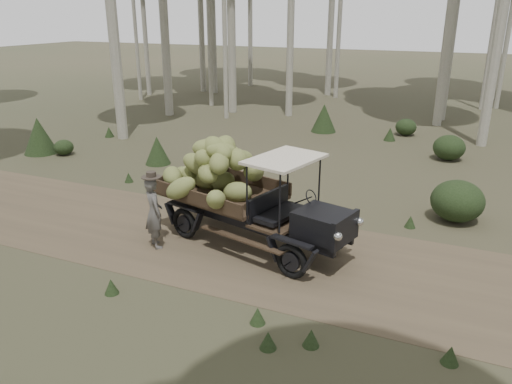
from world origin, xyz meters
TOP-DOWN VIEW (x-y plane):
  - ground at (0.00, 0.00)m, footprint 120.00×120.00m
  - dirt_track at (0.00, 0.00)m, footprint 70.00×4.00m
  - banana_truck at (-1.00, 0.45)m, footprint 5.01×2.73m
  - farmer at (-2.35, -0.65)m, footprint 0.70×0.66m
  - undergrowth at (-0.71, 0.93)m, footprint 21.43×23.17m

SIDE VIEW (x-z plane):
  - ground at x=0.00m, z-range 0.00..0.00m
  - dirt_track at x=0.00m, z-range 0.00..0.01m
  - undergrowth at x=-0.71m, z-range -0.17..1.23m
  - farmer at x=-2.35m, z-range -0.05..1.69m
  - banana_truck at x=-1.00m, z-range 0.17..2.55m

